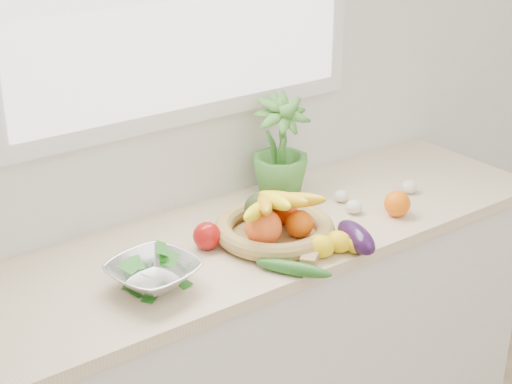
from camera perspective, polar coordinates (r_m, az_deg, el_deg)
back_wall at (r=2.52m, az=-5.29°, el=8.37°), size 4.50×0.02×2.70m
counter_cabinet at (r=2.70m, az=-1.13°, el=-12.23°), size 2.20×0.58×0.86m
countertop at (r=2.46m, az=-1.22°, el=-3.75°), size 2.24×0.62×0.04m
orange_loose at (r=2.61m, az=10.23°, el=-0.84°), size 0.10×0.10×0.09m
lemon_a at (r=2.37m, az=6.02°, el=-3.62°), size 0.09×0.10×0.07m
lemon_b at (r=2.37m, az=7.17°, el=-3.68°), size 0.09×0.10×0.06m
lemon_c at (r=2.33m, az=4.69°, el=-3.95°), size 0.10×0.11×0.07m
apple at (r=2.37m, az=-3.59°, el=-3.20°), size 0.09×0.09×0.09m
ginger at (r=2.31m, az=4.00°, el=-4.71°), size 0.11×0.10×0.03m
garlic_a at (r=2.70m, az=6.22°, el=-0.30°), size 0.06×0.06×0.04m
garlic_b at (r=2.62m, az=7.14°, el=-1.07°), size 0.07×0.07×0.05m
garlic_c at (r=2.80m, az=11.08°, el=0.38°), size 0.06×0.06×0.05m
eggplant at (r=2.39m, az=7.29°, el=-3.28°), size 0.12×0.21×0.08m
cucumber at (r=2.24m, az=2.73°, el=-5.57°), size 0.16×0.21×0.04m
radish at (r=2.39m, az=4.52°, el=-3.75°), size 0.04×0.04×0.03m
potted_herb at (r=2.66m, az=1.79°, el=3.28°), size 0.23×0.23×0.36m
fruit_basket at (r=2.42m, az=1.29°, el=-2.26°), size 0.46×0.46×0.19m
colander_with_spinach at (r=2.17m, az=-7.50°, el=-5.54°), size 0.29×0.29×0.12m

